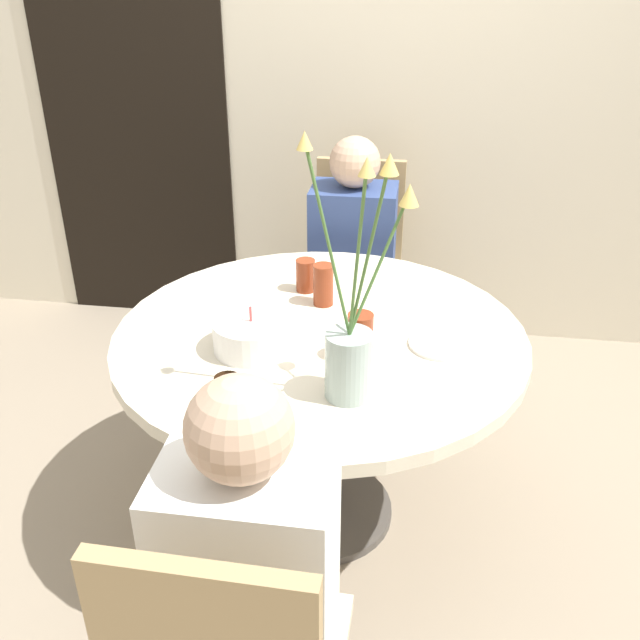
{
  "coord_description": "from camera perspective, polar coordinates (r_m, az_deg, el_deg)",
  "views": [
    {
      "loc": [
        0.27,
        -1.84,
        1.76
      ],
      "look_at": [
        0.0,
        0.0,
        0.76
      ],
      "focal_mm": 40.0,
      "sensor_mm": 36.0,
      "label": 1
    }
  ],
  "objects": [
    {
      "name": "drink_glass_0",
      "position": [
        1.78,
        -7.35,
        -5.95
      ],
      "size": [
        0.07,
        0.07,
        0.1
      ],
      "color": "black",
      "rests_on": "dining_table"
    },
    {
      "name": "birthday_cake",
      "position": [
        2.03,
        -5.48,
        -1.21
      ],
      "size": [
        0.22,
        0.22,
        0.14
      ],
      "color": "white",
      "rests_on": "dining_table"
    },
    {
      "name": "wall_back",
      "position": [
        3.3,
        3.84,
        20.19
      ],
      "size": [
        8.0,
        0.05,
        2.6
      ],
      "color": "beige",
      "rests_on": "ground_plane"
    },
    {
      "name": "ground_plane",
      "position": [
        2.56,
        0.0,
        -15.09
      ],
      "size": [
        16.0,
        16.0,
        0.0
      ],
      "primitive_type": "plane",
      "color": "gray"
    },
    {
      "name": "side_plate",
      "position": [
        2.09,
        9.69,
        -1.91
      ],
      "size": [
        0.19,
        0.19,
        0.01
      ],
      "color": "white",
      "rests_on": "dining_table"
    },
    {
      "name": "drink_glass_2",
      "position": [
        1.97,
        3.22,
        -1.37
      ],
      "size": [
        0.07,
        0.07,
        0.14
      ],
      "color": "maroon",
      "rests_on": "dining_table"
    },
    {
      "name": "person_woman",
      "position": [
        1.61,
        -5.48,
        -22.42
      ],
      "size": [
        0.34,
        0.24,
        1.1
      ],
      "color": "#383333",
      "rests_on": "ground_plane"
    },
    {
      "name": "dining_table",
      "position": [
        2.2,
        0.0,
        -3.73
      ],
      "size": [
        1.24,
        1.24,
        0.72
      ],
      "color": "beige",
      "rests_on": "ground_plane"
    },
    {
      "name": "doorway_panel",
      "position": [
        3.58,
        -14.65,
        15.54
      ],
      "size": [
        0.9,
        0.01,
        2.05
      ],
      "color": "black",
      "rests_on": "ground_plane"
    },
    {
      "name": "chair_far_back",
      "position": [
        3.13,
        2.95,
        5.13
      ],
      "size": [
        0.4,
        0.4,
        0.94
      ],
      "rotation": [
        0.0,
        0.0,
        -0.01
      ],
      "color": "beige",
      "rests_on": "ground_plane"
    },
    {
      "name": "drink_glass_3",
      "position": [
        2.27,
        0.27,
        2.83
      ],
      "size": [
        0.06,
        0.06,
        0.14
      ],
      "color": "maroon",
      "rests_on": "dining_table"
    },
    {
      "name": "flower_vase",
      "position": [
        1.77,
        2.53,
        -2.05
      ],
      "size": [
        0.27,
        0.24,
        0.68
      ],
      "color": "#9EB2AD",
      "rests_on": "dining_table"
    },
    {
      "name": "person_guest",
      "position": [
        2.99,
        2.59,
        3.61
      ],
      "size": [
        0.34,
        0.24,
        1.1
      ],
      "color": "#383333",
      "rests_on": "ground_plane"
    },
    {
      "name": "drink_glass_1",
      "position": [
        2.37,
        -1.17,
        3.59
      ],
      "size": [
        0.06,
        0.06,
        0.11
      ],
      "color": "maroon",
      "rests_on": "dining_table"
    }
  ]
}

